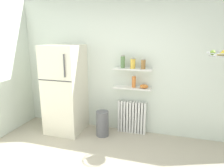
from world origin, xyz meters
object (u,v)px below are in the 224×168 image
at_px(shelf_bowl, 144,86).
at_px(hanging_fruit_basket, 220,54).
at_px(storage_jar_1, 133,63).
at_px(vase, 134,82).
at_px(trash_bin, 102,124).
at_px(refrigerator, 65,89).
at_px(storage_jar_2, 143,64).
at_px(radiator, 132,117).
at_px(storage_jar_0, 123,62).

distance_m(shelf_bowl, hanging_fruit_basket, 1.38).
bearing_deg(storage_jar_1, vase, 0.00).
bearing_deg(trash_bin, hanging_fruit_basket, -4.33).
relative_size(refrigerator, storage_jar_2, 9.36).
bearing_deg(radiator, refrigerator, -168.26).
height_order(storage_jar_0, vase, storage_jar_0).
relative_size(storage_jar_0, storage_jar_1, 1.22).
bearing_deg(storage_jar_1, storage_jar_0, 180.00).
distance_m(shelf_bowl, trash_bin, 1.07).
bearing_deg(storage_jar_0, vase, -0.00).
bearing_deg(trash_bin, refrigerator, 177.64).
relative_size(storage_jar_1, hanging_fruit_basket, 0.56).
distance_m(radiator, storage_jar_2, 1.09).
xyz_separation_m(refrigerator, storage_jar_0, (1.11, 0.24, 0.56)).
relative_size(vase, hanging_fruit_basket, 0.61).
distance_m(storage_jar_0, storage_jar_1, 0.19).
distance_m(storage_jar_2, vase, 0.38).
xyz_separation_m(shelf_bowl, hanging_fruit_basket, (1.13, -0.41, 0.67)).
relative_size(shelf_bowl, trash_bin, 0.32).
relative_size(storage_jar_2, shelf_bowl, 1.18).
bearing_deg(storage_jar_1, hanging_fruit_basket, -17.05).
bearing_deg(radiator, vase, -48.54).
relative_size(refrigerator, trash_bin, 3.50).
height_order(radiator, hanging_fruit_basket, hanging_fruit_basket).
xyz_separation_m(storage_jar_2, vase, (-0.17, 0.00, -0.35)).
distance_m(storage_jar_0, hanging_fruit_basket, 1.61).
bearing_deg(radiator, storage_jar_0, -171.14).
bearing_deg(storage_jar_2, refrigerator, -170.87).
distance_m(storage_jar_1, hanging_fruit_basket, 1.43).
bearing_deg(storage_jar_0, refrigerator, -167.77).
height_order(storage_jar_1, shelf_bowl, storage_jar_1).
relative_size(storage_jar_0, storage_jar_2, 1.30).
height_order(radiator, storage_jar_1, storage_jar_1).
relative_size(radiator, storage_jar_0, 2.67).
bearing_deg(radiator, hanging_fruit_basket, -18.21).
xyz_separation_m(storage_jar_2, hanging_fruit_basket, (1.15, -0.41, 0.26)).
bearing_deg(hanging_fruit_basket, shelf_bowl, 159.85).
distance_m(storage_jar_2, hanging_fruit_basket, 1.25).
distance_m(radiator, storage_jar_0, 1.12).
xyz_separation_m(storage_jar_0, hanging_fruit_basket, (1.54, -0.41, 0.23)).
relative_size(refrigerator, storage_jar_1, 8.77).
height_order(storage_jar_2, hanging_fruit_basket, hanging_fruit_basket).
relative_size(trash_bin, hanging_fruit_basket, 1.41).
bearing_deg(shelf_bowl, trash_bin, -159.74).
bearing_deg(hanging_fruit_basket, radiator, 161.79).
height_order(storage_jar_2, vase, storage_jar_2).
height_order(vase, hanging_fruit_basket, hanging_fruit_basket).
bearing_deg(storage_jar_0, shelf_bowl, -0.00).
relative_size(shelf_bowl, hanging_fruit_basket, 0.45).
distance_m(radiator, shelf_bowl, 0.69).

